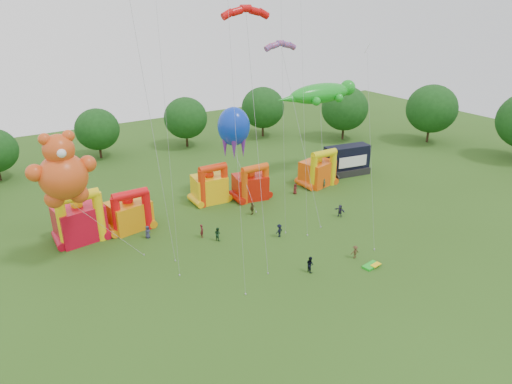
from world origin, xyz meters
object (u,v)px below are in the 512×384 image
octopus_kite (236,140)px  spectator_4 (252,209)px  stage_trailer (347,161)px  teddy_bear_kite (82,196)px  bouncy_castle_2 (210,187)px  gecko_kite (321,113)px  bouncy_castle_0 (80,220)px  spectator_0 (148,232)px

octopus_kite → spectator_4: 10.05m
stage_trailer → teddy_bear_kite: teddy_bear_kite is taller
bouncy_castle_2 → stage_trailer: bearing=-4.9°
spectator_4 → octopus_kite: bearing=-124.0°
stage_trailer → octopus_kite: octopus_kite is taller
spectator_4 → gecko_kite: bearing=179.0°
bouncy_castle_0 → stage_trailer: size_ratio=0.85×
bouncy_castle_0 → spectator_0: (6.79, -3.83, -1.73)m
bouncy_castle_2 → spectator_0: (-11.33, -5.70, -1.46)m
teddy_bear_kite → spectator_4: (21.22, 1.00, -7.06)m
bouncy_castle_2 → spectator_4: bouncy_castle_2 is taller
bouncy_castle_0 → gecko_kite: (37.60, 1.79, 7.86)m
bouncy_castle_2 → stage_trailer: size_ratio=0.75×
bouncy_castle_0 → gecko_kite: bearing=2.7°
spectator_0 → bouncy_castle_2: bearing=3.7°
bouncy_castle_2 → teddy_bear_kite: (-18.46, -7.86, 5.68)m
bouncy_castle_2 → octopus_kite: 7.58m
gecko_kite → spectator_0: size_ratio=9.35×
gecko_kite → spectator_4: 20.40m
spectator_4 → teddy_bear_kite: bearing=-20.4°
teddy_bear_kite → gecko_kite: (37.94, 7.79, 2.46)m
teddy_bear_kite → octopus_kite: size_ratio=1.14×
octopus_kite → spectator_0: octopus_kite is taller
teddy_bear_kite → spectator_4: teddy_bear_kite is taller
bouncy_castle_2 → octopus_kite: octopus_kite is taller
stage_trailer → spectator_0: size_ratio=4.91×
gecko_kite → octopus_kite: bearing=-177.9°
bouncy_castle_2 → spectator_4: 7.52m
gecko_kite → spectator_4: bearing=-157.9°
bouncy_castle_0 → spectator_4: 21.54m
spectator_0 → octopus_kite: bearing=-4.7°
teddy_bear_kite → gecko_kite: size_ratio=1.01×
gecko_kite → spectator_0: 32.76m
spectator_0 → spectator_4: 14.14m
spectator_0 → stage_trailer: bearing=-17.1°
teddy_bear_kite → spectator_0: size_ratio=9.43×
spectator_0 → bouncy_castle_0: bearing=127.5°
teddy_bear_kite → octopus_kite: 23.58m
gecko_kite → spectator_4: gecko_kite is taller
octopus_kite → spectator_0: 17.94m
teddy_bear_kite → octopus_kite: (22.43, 7.23, 0.74)m
teddy_bear_kite → bouncy_castle_2: bearing=23.1°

